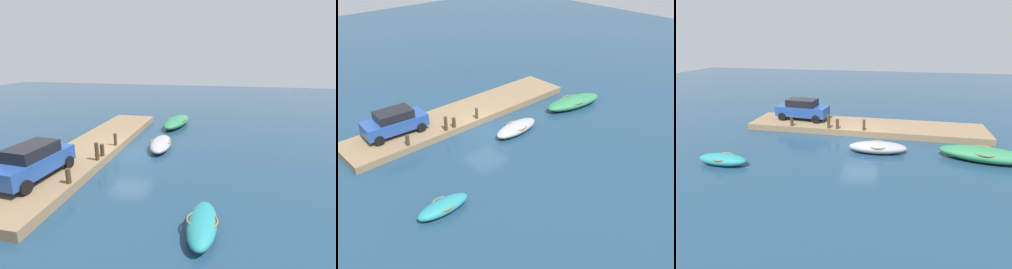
{
  "view_description": "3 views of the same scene",
  "coord_description": "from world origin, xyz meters",
  "views": [
    {
      "loc": [
        15.35,
        5.79,
        6.13
      ],
      "look_at": [
        -1.13,
        2.36,
        1.11
      ],
      "focal_mm": 28.25,
      "sensor_mm": 36.0,
      "label": 1
    },
    {
      "loc": [
        15.08,
        18.79,
        13.12
      ],
      "look_at": [
        0.4,
        2.7,
        0.86
      ],
      "focal_mm": 41.68,
      "sensor_mm": 36.0,
      "label": 2
    },
    {
      "loc": [
        -2.46,
        17.82,
        6.86
      ],
      "look_at": [
        0.76,
        1.93,
        1.09
      ],
      "focal_mm": 29.28,
      "sensor_mm": 36.0,
      "label": 3
    }
  ],
  "objects": [
    {
      "name": "dock_platform",
      "position": [
        0.0,
        -2.53,
        0.23
      ],
      "size": [
        18.02,
        3.61,
        0.46
      ],
      "primitive_type": "cube",
      "color": "#846B4C",
      "rests_on": "ground_plane"
    },
    {
      "name": "rowboat_grey",
      "position": [
        -1.37,
        1.81,
        0.35
      ],
      "size": [
        3.7,
        1.63,
        0.68
      ],
      "rotation": [
        0.0,
        0.0,
        0.08
      ],
      "color": "#939399",
      "rests_on": "ground_plane"
    },
    {
      "name": "mooring_post_mid_west",
      "position": [
        1.85,
        -0.97,
        0.83
      ],
      "size": [
        0.24,
        0.24,
        0.73
      ],
      "primitive_type": "cylinder",
      "color": "#47331E",
      "rests_on": "dock_platform"
    },
    {
      "name": "mooring_post_mid_east",
      "position": [
        2.51,
        -0.97,
        0.97
      ],
      "size": [
        0.22,
        0.22,
        1.02
      ],
      "primitive_type": "cylinder",
      "color": "#47331E",
      "rests_on": "dock_platform"
    },
    {
      "name": "motorboat_green",
      "position": [
        -7.54,
        1.82,
        0.41
      ],
      "size": [
        5.16,
        2.45,
        0.81
      ],
      "rotation": [
        0.0,
        0.0,
        -0.17
      ],
      "color": "#2D7A4C",
      "rests_on": "ground_plane"
    },
    {
      "name": "ground_plane",
      "position": [
        0.0,
        0.0,
        0.0
      ],
      "size": [
        84.0,
        84.0,
        0.0
      ],
      "primitive_type": "plane",
      "color": "navy"
    },
    {
      "name": "mooring_post_east",
      "position": [
        5.42,
        -0.97,
        0.82
      ],
      "size": [
        0.24,
        0.24,
        0.72
      ],
      "primitive_type": "cylinder",
      "color": "#47331E",
      "rests_on": "dock_platform"
    },
    {
      "name": "mooring_post_west",
      "position": [
        -0.12,
        -0.97,
        0.87
      ],
      "size": [
        0.2,
        0.2,
        0.81
      ],
      "primitive_type": "cylinder",
      "color": "#47331E",
      "rests_on": "dock_platform"
    },
    {
      "name": "parked_car",
      "position": [
        5.21,
        -2.89,
        1.32
      ],
      "size": [
        4.28,
        2.17,
        1.67
      ],
      "rotation": [
        0.0,
        0.0,
        -0.08
      ],
      "color": "#234793",
      "rests_on": "dock_platform"
    },
    {
      "name": "dinghy_teal",
      "position": [
        7.09,
        5.33,
        0.33
      ],
      "size": [
        2.93,
        1.16,
        0.64
      ],
      "rotation": [
        0.0,
        0.0,
        -0.01
      ],
      "color": "teal",
      "rests_on": "ground_plane"
    }
  ]
}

